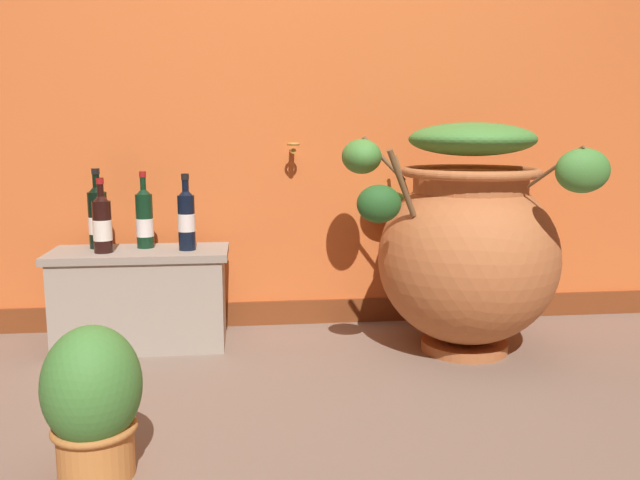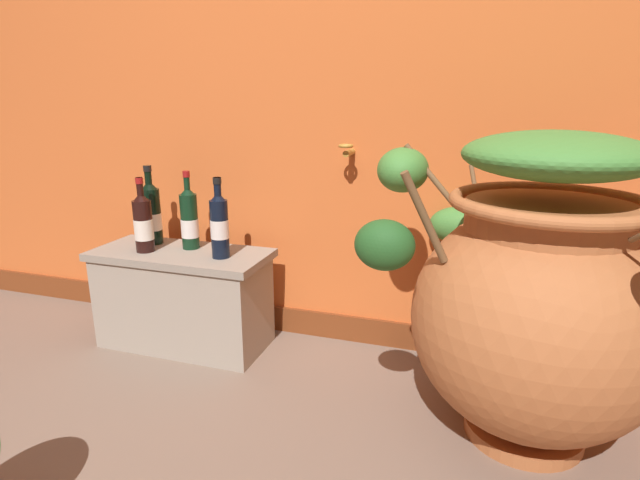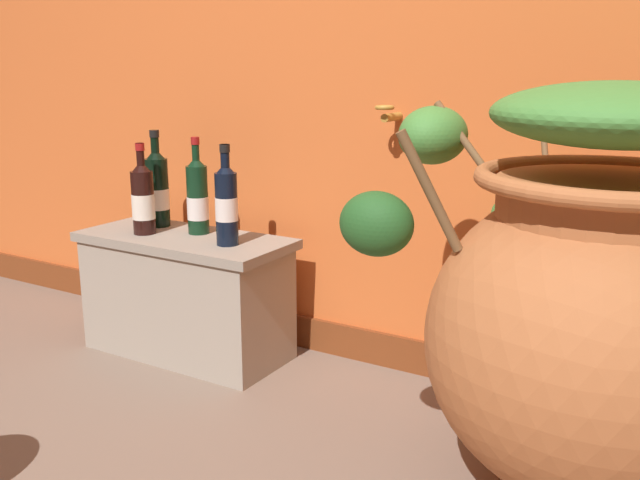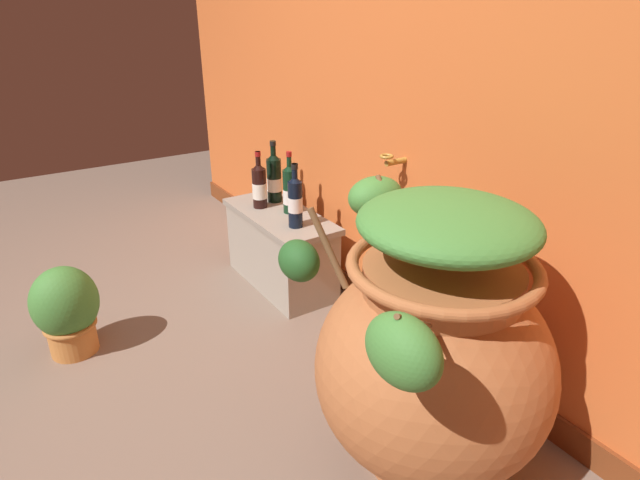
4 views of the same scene
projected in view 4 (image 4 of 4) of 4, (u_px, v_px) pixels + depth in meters
ground_plane at (166, 419)px, 1.92m from camera, size 7.00×7.00×0.00m
back_wall at (438, 29)px, 1.98m from camera, size 4.40×0.33×2.60m
terracotta_urn at (432, 349)px, 1.57m from camera, size 0.85×0.89×0.92m
stone_ledge at (281, 246)px, 2.76m from camera, size 0.72×0.32×0.41m
wine_bottle_left at (295, 200)px, 2.47m from camera, size 0.07×0.07×0.31m
wine_bottle_middle at (290, 189)px, 2.64m from camera, size 0.07×0.07×0.32m
wine_bottle_right at (259, 185)px, 2.71m from camera, size 0.07×0.07×0.30m
wine_bottle_back at (274, 177)px, 2.79m from camera, size 0.08×0.08×0.33m
potted_shrub at (67, 310)px, 2.21m from camera, size 0.25×0.27×0.40m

